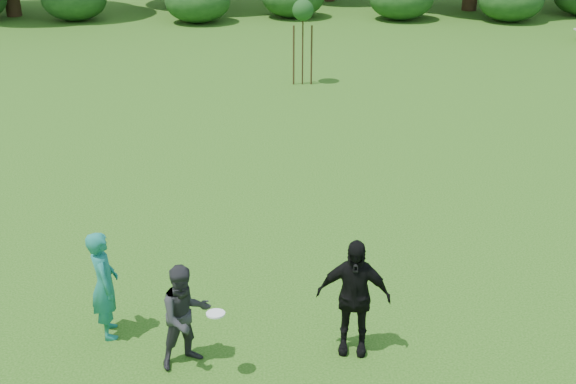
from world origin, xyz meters
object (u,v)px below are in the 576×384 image
player_teal (104,284)px  player_grey (185,316)px  player_black (353,297)px  sapling (303,13)px

player_teal → player_grey: size_ratio=1.10×
player_black → sapling: 14.90m
player_grey → player_black: size_ratio=0.87×
player_grey → sapling: 15.35m
sapling → player_black: bearing=-89.6°
player_teal → sapling: bearing=-31.4°
player_grey → sapling: size_ratio=0.58×
player_grey → player_black: 2.50m
player_black → sapling: size_ratio=0.66×
player_grey → player_black: player_black is taller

